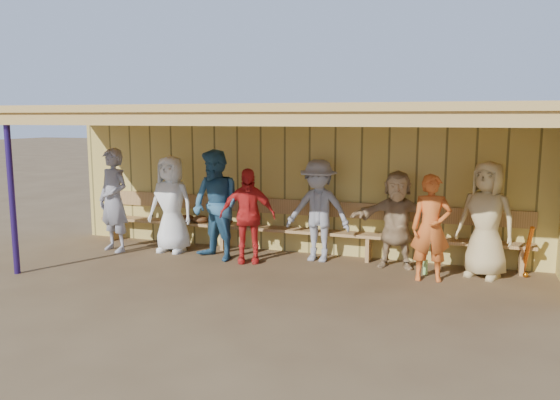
# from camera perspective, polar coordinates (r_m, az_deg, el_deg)

# --- Properties ---
(ground) EXTENTS (90.00, 90.00, 0.00)m
(ground) POSITION_cam_1_polar(r_m,az_deg,el_deg) (8.47, -0.78, -7.38)
(ground) COLOR brown
(ground) RESTS_ON ground
(player_a) EXTENTS (0.76, 0.61, 1.81)m
(player_a) POSITION_cam_1_polar(r_m,az_deg,el_deg) (9.96, -16.99, -0.01)
(player_a) COLOR gray
(player_a) RESTS_ON ground
(player_b) EXTENTS (0.83, 0.54, 1.68)m
(player_b) POSITION_cam_1_polar(r_m,az_deg,el_deg) (9.67, -11.29, -0.43)
(player_b) COLOR white
(player_b) RESTS_ON ground
(player_c) EXTENTS (1.09, 0.98, 1.82)m
(player_c) POSITION_cam_1_polar(r_m,az_deg,el_deg) (9.00, -6.71, -0.55)
(player_c) COLOR #2E5F80
(player_c) RESTS_ON ground
(player_d) EXTENTS (0.97, 0.65, 1.53)m
(player_d) POSITION_cam_1_polar(r_m,az_deg,el_deg) (8.81, -3.43, -1.64)
(player_d) COLOR red
(player_d) RESTS_ON ground
(player_e) EXTENTS (1.11, 0.68, 1.67)m
(player_e) POSITION_cam_1_polar(r_m,az_deg,el_deg) (8.89, 4.02, -1.12)
(player_e) COLOR gray
(player_e) RESTS_ON ground
(player_f) EXTENTS (1.45, 0.55, 1.53)m
(player_f) POSITION_cam_1_polar(r_m,az_deg,el_deg) (8.67, 12.09, -2.01)
(player_f) COLOR tan
(player_f) RESTS_ON ground
(player_g) EXTENTS (0.62, 0.46, 1.54)m
(player_g) POSITION_cam_1_polar(r_m,az_deg,el_deg) (8.10, 15.50, -2.83)
(player_g) COLOR #D55E22
(player_g) RESTS_ON ground
(player_h) EXTENTS (0.98, 0.83, 1.72)m
(player_h) POSITION_cam_1_polar(r_m,az_deg,el_deg) (8.50, 20.73, -1.93)
(player_h) COLOR tan
(player_h) RESTS_ON ground
(dugout_structure) EXTENTS (8.80, 3.20, 2.50)m
(dugout_structure) POSITION_cam_1_polar(r_m,az_deg,el_deg) (8.70, 3.15, 4.39)
(dugout_structure) COLOR #D1B759
(dugout_structure) RESTS_ON ground
(bench) EXTENTS (7.60, 0.34, 0.93)m
(bench) POSITION_cam_1_polar(r_m,az_deg,el_deg) (9.37, 1.52, -2.50)
(bench) COLOR tan
(bench) RESTS_ON ground
(dugout_equipment) EXTENTS (5.89, 0.62, 0.80)m
(dugout_equipment) POSITION_cam_1_polar(r_m,az_deg,el_deg) (9.51, -2.98, -2.58)
(dugout_equipment) COLOR orange
(dugout_equipment) RESTS_ON ground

